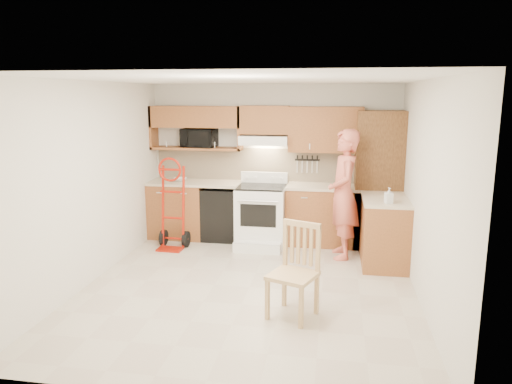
% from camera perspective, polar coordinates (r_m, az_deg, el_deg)
% --- Properties ---
extents(floor, '(4.00, 4.50, 0.02)m').
position_cam_1_polar(floor, '(6.02, -0.80, -11.36)').
color(floor, '#C0B5A0').
rests_on(floor, ground).
extents(ceiling, '(4.00, 4.50, 0.02)m').
position_cam_1_polar(ceiling, '(5.55, -0.88, 13.36)').
color(ceiling, white).
rests_on(ceiling, ground).
extents(wall_back, '(4.00, 0.02, 2.50)m').
position_cam_1_polar(wall_back, '(7.86, 2.13, 3.61)').
color(wall_back, silver).
rests_on(wall_back, ground).
extents(wall_front, '(4.00, 0.02, 2.50)m').
position_cam_1_polar(wall_front, '(3.52, -7.49, -6.49)').
color(wall_front, silver).
rests_on(wall_front, ground).
extents(wall_left, '(0.02, 4.50, 2.50)m').
position_cam_1_polar(wall_left, '(6.33, -19.06, 1.04)').
color(wall_left, silver).
rests_on(wall_left, ground).
extents(wall_right, '(0.02, 4.50, 2.50)m').
position_cam_1_polar(wall_right, '(5.66, 19.63, -0.18)').
color(wall_right, silver).
rests_on(wall_right, ground).
extents(backsplash, '(3.92, 0.03, 0.55)m').
position_cam_1_polar(backsplash, '(7.84, 2.10, 3.22)').
color(backsplash, beige).
rests_on(backsplash, wall_back).
extents(lower_cab_left, '(0.90, 0.60, 0.90)m').
position_cam_1_polar(lower_cab_left, '(8.06, -9.21, -2.13)').
color(lower_cab_left, '#975429').
rests_on(lower_cab_left, ground).
extents(dishwasher, '(0.60, 0.60, 0.85)m').
position_cam_1_polar(dishwasher, '(7.86, -4.01, -2.54)').
color(dishwasher, black).
rests_on(dishwasher, ground).
extents(lower_cab_right, '(1.14, 0.60, 0.90)m').
position_cam_1_polar(lower_cab_right, '(7.65, 7.97, -2.83)').
color(lower_cab_right, '#975429').
rests_on(lower_cab_right, ground).
extents(countertop_left, '(1.50, 0.63, 0.04)m').
position_cam_1_polar(countertop_left, '(7.87, -7.25, 1.10)').
color(countertop_left, beige).
rests_on(countertop_left, lower_cab_left).
extents(countertop_right, '(1.14, 0.63, 0.04)m').
position_cam_1_polar(countertop_right, '(7.54, 8.06, 0.63)').
color(countertop_right, beige).
rests_on(countertop_right, lower_cab_right).
extents(cab_return_right, '(0.60, 1.00, 0.90)m').
position_cam_1_polar(cab_return_right, '(6.91, 15.02, -4.69)').
color(cab_return_right, '#975429').
rests_on(cab_return_right, ground).
extents(countertop_return, '(0.63, 1.00, 0.04)m').
position_cam_1_polar(countertop_return, '(6.79, 15.23, -0.88)').
color(countertop_return, beige).
rests_on(countertop_return, cab_return_right).
extents(pantry_tall, '(0.70, 0.60, 2.10)m').
position_cam_1_polar(pantry_tall, '(7.55, 14.33, 1.39)').
color(pantry_tall, brown).
rests_on(pantry_tall, ground).
extents(upper_cab_left, '(1.50, 0.33, 0.34)m').
position_cam_1_polar(upper_cab_left, '(7.88, -7.16, 8.88)').
color(upper_cab_left, '#975429').
rests_on(upper_cab_left, wall_back).
extents(upper_shelf_mw, '(1.50, 0.33, 0.04)m').
position_cam_1_polar(upper_shelf_mw, '(7.92, -7.07, 5.19)').
color(upper_shelf_mw, '#975429').
rests_on(upper_shelf_mw, wall_back).
extents(upper_cab_center, '(0.76, 0.33, 0.44)m').
position_cam_1_polar(upper_cab_center, '(7.64, 1.09, 8.59)').
color(upper_cab_center, '#975429').
rests_on(upper_cab_center, wall_back).
extents(upper_cab_right, '(1.14, 0.33, 0.70)m').
position_cam_1_polar(upper_cab_right, '(7.56, 8.28, 7.38)').
color(upper_cab_right, '#975429').
rests_on(upper_cab_right, wall_back).
extents(range_hood, '(0.76, 0.46, 0.14)m').
position_cam_1_polar(range_hood, '(7.59, 1.01, 6.22)').
color(range_hood, white).
rests_on(range_hood, wall_back).
extents(knife_strip, '(0.40, 0.05, 0.29)m').
position_cam_1_polar(knife_strip, '(7.75, 6.11, 3.37)').
color(knife_strip, black).
rests_on(knife_strip, backsplash).
extents(microwave, '(0.58, 0.42, 0.30)m').
position_cam_1_polar(microwave, '(7.89, -6.79, 6.42)').
color(microwave, black).
rests_on(microwave, upper_shelf_mw).
extents(range, '(0.75, 0.99, 1.11)m').
position_cam_1_polar(range, '(7.45, 0.57, -2.27)').
color(range, white).
rests_on(range, ground).
extents(person, '(0.54, 0.73, 1.86)m').
position_cam_1_polar(person, '(6.95, 10.38, -0.29)').
color(person, '#D16451').
rests_on(person, ground).
extents(hand_truck, '(0.52, 0.48, 1.27)m').
position_cam_1_polar(hand_truck, '(7.40, -10.08, -1.91)').
color(hand_truck, '#AC1908').
rests_on(hand_truck, ground).
extents(dining_chair, '(0.60, 0.62, 1.01)m').
position_cam_1_polar(dining_chair, '(5.11, 4.40, -9.47)').
color(dining_chair, tan).
rests_on(dining_chair, ground).
extents(soap_bottle, '(0.12, 0.12, 0.21)m').
position_cam_1_polar(soap_bottle, '(6.47, 15.54, -0.40)').
color(soap_bottle, white).
rests_on(soap_bottle, countertop_return).
extents(bowl, '(0.24, 0.24, 0.05)m').
position_cam_1_polar(bowl, '(7.94, -8.99, 1.48)').
color(bowl, white).
rests_on(bowl, countertop_left).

